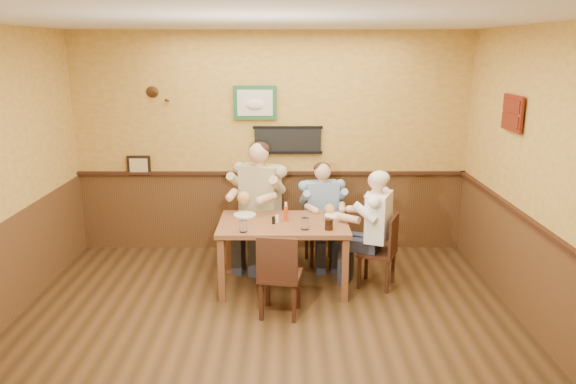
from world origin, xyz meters
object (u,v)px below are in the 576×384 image
Objects in this scene: diner_blue_polo at (321,219)px; water_glass_left at (243,226)px; diner_tan_shirt at (260,210)px; diner_white_elder at (378,236)px; chair_back_left at (261,226)px; chair_right_end at (377,251)px; salt_shaker at (277,219)px; chair_back_right at (321,232)px; dining_table at (283,230)px; pepper_shaker at (274,220)px; hot_sauce_bottle at (286,213)px; chair_near_side at (280,274)px; cola_tumbler at (329,224)px; water_glass_mid at (305,224)px.

water_glass_left is (-0.87, -1.05, 0.24)m from diner_blue_polo.
diner_tan_shirt is 1.15× the size of diner_white_elder.
chair_back_left is 1.10m from water_glass_left.
diner_white_elder reaches higher than chair_right_end.
water_glass_left is at bearing -135.83° from salt_shaker.
chair_back_right is at bearing -118.19° from chair_right_end.
chair_back_left is 0.80m from salt_shaker.
pepper_shaker is at bearing -147.55° from dining_table.
hot_sauce_bottle is (0.31, -0.66, 0.37)m from chair_back_left.
chair_back_left is 0.70× the size of diner_tan_shirt.
diner_blue_polo is at bearing 50.47° from water_glass_left.
chair_near_side is 0.64m from water_glass_left.
diner_tan_shirt reaches higher than water_glass_left.
chair_near_side is at bearing -82.64° from pepper_shaker.
chair_near_side is at bearing -119.39° from diner_blue_polo.
diner_blue_polo is at bearing 90.97° from cola_tumbler.
cola_tumbler is at bearing -99.16° from diner_blue_polo.
chair_back_left reaches higher than hot_sauce_bottle.
diner_tan_shirt is at bearing 107.09° from salt_shaker.
chair_right_end is 1.54m from water_glass_left.
dining_table is at bearing 150.82° from cola_tumbler.
diner_blue_polo reaches higher than chair_right_end.
chair_back_left is 0.82m from hot_sauce_bottle.
cola_tumbler reaches higher than dining_table.
diner_blue_polo reaches higher than chair_back_left.
diner_blue_polo is 0.85m from hot_sauce_bottle.
chair_near_side is at bearing -34.77° from diner_white_elder.
diner_blue_polo is 0.91m from diner_white_elder.
diner_blue_polo is at bearing 57.60° from hot_sauce_bottle.
diner_tan_shirt is 1.09m from water_glass_mid.
salt_shaker is (0.22, -0.70, 0.11)m from diner_tan_shirt.
dining_table is 0.75m from diner_tan_shirt.
water_glass_mid reaches higher than water_glass_left.
salt_shaker is at bearing -156.73° from hot_sauce_bottle.
chair_right_end is at bearing 0.69° from dining_table.
chair_near_side is at bearing -34.77° from chair_right_end.
chair_back_right is at bearing 57.35° from dining_table.
dining_table is 1.06m from chair_right_end.
chair_back_left is 1.10× the size of chair_near_side.
chair_right_end is at bearing 13.60° from water_glass_left.
water_glass_mid is (0.25, 0.42, 0.38)m from chair_near_side.
salt_shaker is at bearing -66.75° from chair_right_end.
diner_white_elder is at bearing 18.30° from water_glass_mid.
dining_table is 0.77m from chair_back_left.
diner_white_elder is at bearing 4.00° from pepper_shaker.
salt_shaker is (-0.53, -0.72, 0.39)m from chair_back_right.
chair_back_right is 0.96× the size of chair_right_end.
water_glass_left is 0.48m from salt_shaker.
diner_white_elder reaches higher than cola_tumbler.
chair_near_side is 0.71m from pepper_shaker.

